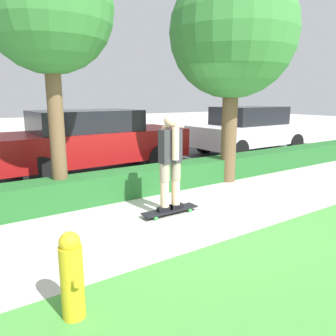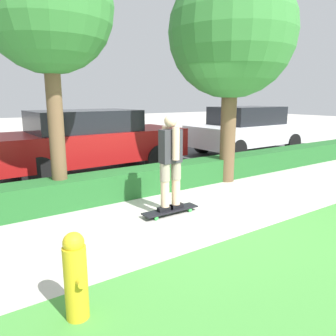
{
  "view_description": "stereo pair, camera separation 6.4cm",
  "coord_description": "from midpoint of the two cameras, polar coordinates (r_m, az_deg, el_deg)",
  "views": [
    {
      "loc": [
        -3.18,
        -3.95,
        1.89
      ],
      "look_at": [
        -0.12,
        0.6,
        0.7
      ],
      "focal_mm": 35.0,
      "sensor_mm": 36.0,
      "label": 1
    },
    {
      "loc": [
        -3.24,
        -3.92,
        1.89
      ],
      "look_at": [
        -0.12,
        0.6,
        0.7
      ],
      "focal_mm": 35.0,
      "sensor_mm": 36.0,
      "label": 2
    }
  ],
  "objects": [
    {
      "name": "tree_mid",
      "position": [
        7.57,
        11.49,
        21.82
      ],
      "size": [
        2.7,
        2.7,
        4.56
      ],
      "color": "brown",
      "rests_on": "ground_plane"
    },
    {
      "name": "fire_hydrant",
      "position": [
        3.03,
        -15.79,
        -17.6
      ],
      "size": [
        0.2,
        0.32,
        0.8
      ],
      "color": "gold",
      "rests_on": "ground_plane"
    },
    {
      "name": "skateboard",
      "position": [
        5.42,
        0.72,
        -7.36
      ],
      "size": [
        0.99,
        0.24,
        0.08
      ],
      "color": "black",
      "rests_on": "ground_plane"
    },
    {
      "name": "ground_plane",
      "position": [
        5.42,
        5.0,
        -8.21
      ],
      "size": [
        60.0,
        60.0,
        0.0
      ],
      "primitive_type": "plane",
      "color": "#BCB7AD"
    },
    {
      "name": "street_asphalt",
      "position": [
        8.95,
        -12.11,
        -0.21
      ],
      "size": [
        18.52,
        5.0,
        0.01
      ],
      "color": "#474749",
      "rests_on": "ground_plane"
    },
    {
      "name": "parked_car_middle",
      "position": [
        8.34,
        -13.09,
        4.7
      ],
      "size": [
        4.77,
        1.93,
        1.58
      ],
      "rotation": [
        0.0,
        0.0,
        0.02
      ],
      "color": "maroon",
      "rests_on": "ground_plane"
    },
    {
      "name": "skater_person",
      "position": [
        5.2,
        0.75,
        1.34
      ],
      "size": [
        0.48,
        0.4,
        1.54
      ],
      "color": "black",
      "rests_on": "skateboard"
    },
    {
      "name": "hedge_row",
      "position": [
        6.6,
        -3.7,
        -2.13
      ],
      "size": [
        18.52,
        0.6,
        0.51
      ],
      "color": "#236028",
      "rests_on": "ground_plane"
    },
    {
      "name": "parked_car_rear",
      "position": [
        11.64,
        14.32,
        6.55
      ],
      "size": [
        4.49,
        1.84,
        1.58
      ],
      "rotation": [
        0.0,
        0.0,
        0.02
      ],
      "color": "silver",
      "rests_on": "ground_plane"
    },
    {
      "name": "tree_near",
      "position": [
        5.95,
        -19.83,
        24.58
      ],
      "size": [
        2.06,
        2.06,
        4.29
      ],
      "color": "brown",
      "rests_on": "ground_plane"
    }
  ]
}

